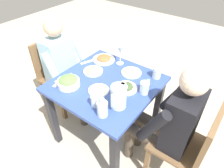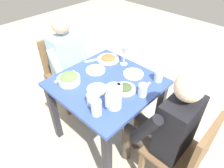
# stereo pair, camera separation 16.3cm
# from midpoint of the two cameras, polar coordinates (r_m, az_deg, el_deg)

# --- Properties ---
(ground_plane) EXTENTS (8.00, 8.00, 0.00)m
(ground_plane) POSITION_cam_midpoint_polar(r_m,az_deg,el_deg) (2.29, 0.78, -14.12)
(ground_plane) COLOR #B7AD99
(dining_table) EXTENTS (0.86, 0.86, 0.73)m
(dining_table) POSITION_cam_midpoint_polar(r_m,az_deg,el_deg) (1.85, 0.94, -2.70)
(dining_table) COLOR #334C99
(dining_table) RESTS_ON ground_plane
(chair_near) EXTENTS (0.40, 0.40, 0.85)m
(chair_near) POSITION_cam_midpoint_polar(r_m,az_deg,el_deg) (2.46, -12.09, 4.41)
(chair_near) COLOR brown
(chair_near) RESTS_ON ground_plane
(chair_far) EXTENTS (0.40, 0.40, 0.85)m
(chair_far) POSITION_cam_midpoint_polar(r_m,az_deg,el_deg) (1.71, 22.89, -17.78)
(chair_far) COLOR brown
(chair_far) RESTS_ON ground_plane
(diner_near) EXTENTS (0.48, 0.53, 1.15)m
(diner_near) POSITION_cam_midpoint_polar(r_m,az_deg,el_deg) (2.24, -9.48, 5.53)
(diner_near) COLOR #9EC6E0
(diner_near) RESTS_ON ground_plane
(diner_far) EXTENTS (0.48, 0.53, 1.15)m
(diner_far) POSITION_cam_midpoint_polar(r_m,az_deg,el_deg) (1.63, 17.74, -11.38)
(diner_far) COLOR black
(diner_far) RESTS_ON ground_plane
(water_pitcher) EXTENTS (0.16, 0.12, 0.19)m
(water_pitcher) POSITION_cam_midpoint_polar(r_m,az_deg,el_deg) (1.48, 3.77, -3.81)
(water_pitcher) COLOR silver
(water_pitcher) RESTS_ON dining_table
(salad_bowl) EXTENTS (0.19, 0.19, 0.09)m
(salad_bowl) POSITION_cam_midpoint_polar(r_m,az_deg,el_deg) (1.76, -9.61, 1.44)
(salad_bowl) COLOR white
(salad_bowl) RESTS_ON dining_table
(plate_fries) EXTENTS (0.18, 0.18, 0.04)m
(plate_fries) POSITION_cam_midpoint_polar(r_m,az_deg,el_deg) (1.91, -2.30, 4.15)
(plate_fries) COLOR white
(plate_fries) RESTS_ON dining_table
(plate_beans) EXTENTS (0.19, 0.19, 0.05)m
(plate_beans) POSITION_cam_midpoint_polar(r_m,az_deg,el_deg) (1.87, 8.61, 2.99)
(plate_beans) COLOR white
(plate_beans) RESTS_ON dining_table
(plate_yoghurt) EXTENTS (0.18, 0.18, 0.05)m
(plate_yoghurt) POSITION_cam_midpoint_polar(r_m,az_deg,el_deg) (1.67, -1.49, -1.40)
(plate_yoghurt) COLOR white
(plate_yoghurt) RESTS_ON dining_table
(plate_dolmas) EXTENTS (0.19, 0.19, 0.05)m
(plate_dolmas) POSITION_cam_midpoint_polar(r_m,az_deg,el_deg) (1.69, 6.46, -1.27)
(plate_dolmas) COLOR white
(plate_dolmas) RESTS_ON dining_table
(plate_rice_curry) EXTENTS (0.23, 0.23, 0.05)m
(plate_rice_curry) POSITION_cam_midpoint_polar(r_m,az_deg,el_deg) (2.07, 1.18, 7.29)
(plate_rice_curry) COLOR white
(plate_rice_curry) RESTS_ON dining_table
(water_glass_far_right) EXTENTS (0.06, 0.06, 0.10)m
(water_glass_far_right) POSITION_cam_midpoint_polar(r_m,az_deg,el_deg) (1.53, -3.06, -4.57)
(water_glass_far_right) COLOR silver
(water_glass_far_right) RESTS_ON dining_table
(water_glass_far_left) EXTENTS (0.07, 0.07, 0.11)m
(water_glass_far_left) POSITION_cam_midpoint_polar(r_m,az_deg,el_deg) (1.63, 11.63, -1.82)
(water_glass_far_left) COLOR silver
(water_glass_far_left) RESTS_ON dining_table
(water_glass_by_pitcher) EXTENTS (0.08, 0.08, 0.10)m
(water_glass_by_pitcher) POSITION_cam_midpoint_polar(r_m,az_deg,el_deg) (1.82, 15.66, 2.10)
(water_glass_by_pitcher) COLOR silver
(water_glass_by_pitcher) RESTS_ON dining_table
(wine_glass) EXTENTS (0.08, 0.08, 0.20)m
(wine_glass) POSITION_cam_midpoint_polar(r_m,az_deg,el_deg) (1.95, 5.96, 9.13)
(wine_glass) COLOR silver
(wine_glass) RESTS_ON dining_table
(oil_carafe) EXTENTS (0.08, 0.08, 0.16)m
(oil_carafe) POSITION_cam_midpoint_polar(r_m,az_deg,el_deg) (1.45, -1.27, -7.05)
(oil_carafe) COLOR silver
(oil_carafe) RESTS_ON dining_table
(fork_near) EXTENTS (0.17, 0.09, 0.01)m
(fork_near) POSITION_cam_midpoint_polar(r_m,az_deg,el_deg) (2.07, -3.32, 6.70)
(fork_near) COLOR silver
(fork_near) RESTS_ON dining_table
(knife_near) EXTENTS (0.19, 0.04, 0.01)m
(knife_near) POSITION_cam_midpoint_polar(r_m,az_deg,el_deg) (1.74, 11.92, -1.11)
(knife_near) COLOR silver
(knife_near) RESTS_ON dining_table
(fork_far) EXTENTS (0.17, 0.05, 0.01)m
(fork_far) POSITION_cam_midpoint_polar(r_m,az_deg,el_deg) (1.85, -11.67, 1.62)
(fork_far) COLOR silver
(fork_far) RESTS_ON dining_table
(knife_far) EXTENTS (0.19, 0.04, 0.01)m
(knife_far) POSITION_cam_midpoint_polar(r_m,az_deg,el_deg) (1.89, -10.65, 2.59)
(knife_far) COLOR silver
(knife_far) RESTS_ON dining_table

